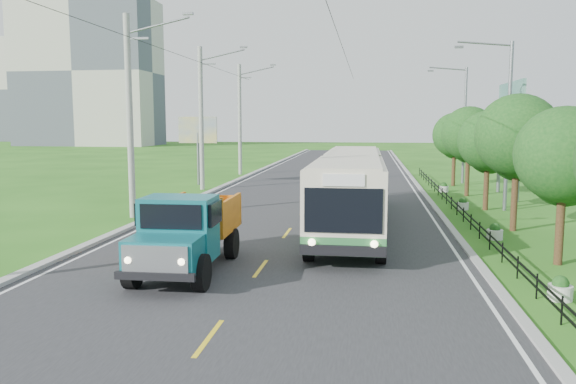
% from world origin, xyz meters
% --- Properties ---
extents(ground, '(240.00, 240.00, 0.00)m').
position_xyz_m(ground, '(0.00, 0.00, 0.00)').
color(ground, '#245A15').
rests_on(ground, ground).
extents(road, '(14.00, 120.00, 0.02)m').
position_xyz_m(road, '(0.00, 20.00, 0.01)').
color(road, '#28282B').
rests_on(road, ground).
extents(curb_left, '(0.40, 120.00, 0.15)m').
position_xyz_m(curb_left, '(-7.20, 20.00, 0.07)').
color(curb_left, '#9E9E99').
rests_on(curb_left, ground).
extents(curb_right, '(0.30, 120.00, 0.10)m').
position_xyz_m(curb_right, '(7.15, 20.00, 0.05)').
color(curb_right, '#9E9E99').
rests_on(curb_right, ground).
extents(edge_line_left, '(0.12, 120.00, 0.00)m').
position_xyz_m(edge_line_left, '(-6.65, 20.00, 0.02)').
color(edge_line_left, silver).
rests_on(edge_line_left, road).
extents(edge_line_right, '(0.12, 120.00, 0.00)m').
position_xyz_m(edge_line_right, '(6.65, 20.00, 0.02)').
color(edge_line_right, silver).
rests_on(edge_line_right, road).
extents(centre_dash, '(0.12, 2.20, 0.00)m').
position_xyz_m(centre_dash, '(0.00, 0.00, 0.02)').
color(centre_dash, yellow).
rests_on(centre_dash, road).
extents(railing_right, '(0.04, 40.00, 0.60)m').
position_xyz_m(railing_right, '(8.00, 14.00, 0.30)').
color(railing_right, black).
rests_on(railing_right, ground).
extents(pole_near, '(3.51, 0.32, 10.00)m').
position_xyz_m(pole_near, '(-8.26, 9.00, 5.09)').
color(pole_near, gray).
rests_on(pole_near, ground).
extents(pole_mid, '(3.51, 0.32, 10.00)m').
position_xyz_m(pole_mid, '(-8.26, 21.00, 5.09)').
color(pole_mid, gray).
rests_on(pole_mid, ground).
extents(pole_far, '(3.51, 0.32, 10.00)m').
position_xyz_m(pole_far, '(-8.26, 33.00, 5.09)').
color(pole_far, gray).
rests_on(pole_far, ground).
extents(tree_second, '(3.18, 3.26, 5.30)m').
position_xyz_m(tree_second, '(9.86, 2.14, 3.52)').
color(tree_second, '#382314').
rests_on(tree_second, ground).
extents(tree_third, '(3.60, 3.62, 6.00)m').
position_xyz_m(tree_third, '(9.86, 8.14, 3.99)').
color(tree_third, '#382314').
rests_on(tree_third, ground).
extents(tree_fourth, '(3.24, 3.31, 5.40)m').
position_xyz_m(tree_fourth, '(9.86, 14.14, 3.59)').
color(tree_fourth, '#382314').
rests_on(tree_fourth, ground).
extents(tree_fifth, '(3.48, 3.52, 5.80)m').
position_xyz_m(tree_fifth, '(9.86, 20.14, 3.85)').
color(tree_fifth, '#382314').
rests_on(tree_fifth, ground).
extents(tree_back, '(3.30, 3.36, 5.50)m').
position_xyz_m(tree_back, '(9.86, 26.14, 3.65)').
color(tree_back, '#382314').
rests_on(tree_back, ground).
extents(streetlight_mid, '(3.02, 0.20, 9.07)m').
position_xyz_m(streetlight_mid, '(10.64, 14.00, 4.90)').
color(streetlight_mid, slate).
rests_on(streetlight_mid, ground).
extents(streetlight_far, '(3.02, 0.20, 9.07)m').
position_xyz_m(streetlight_far, '(10.64, 28.00, 4.90)').
color(streetlight_far, slate).
rests_on(streetlight_far, ground).
extents(planter_front, '(0.64, 0.64, 0.67)m').
position_xyz_m(planter_front, '(8.60, -2.00, 0.29)').
color(planter_front, silver).
rests_on(planter_front, ground).
extents(planter_near, '(0.64, 0.64, 0.67)m').
position_xyz_m(planter_near, '(8.60, 6.00, 0.29)').
color(planter_near, silver).
rests_on(planter_near, ground).
extents(planter_mid, '(0.64, 0.64, 0.67)m').
position_xyz_m(planter_mid, '(8.60, 14.00, 0.29)').
color(planter_mid, silver).
rests_on(planter_mid, ground).
extents(planter_far, '(0.64, 0.64, 0.67)m').
position_xyz_m(planter_far, '(8.60, 22.00, 0.29)').
color(planter_far, silver).
rests_on(planter_far, ground).
extents(billboard_left, '(3.00, 0.20, 5.20)m').
position_xyz_m(billboard_left, '(-9.50, 24.00, 3.87)').
color(billboard_left, slate).
rests_on(billboard_left, ground).
extents(billboard_right, '(0.24, 6.00, 7.30)m').
position_xyz_m(billboard_right, '(12.30, 20.00, 5.34)').
color(billboard_right, slate).
rests_on(billboard_right, ground).
extents(apartment_near, '(28.00, 14.00, 30.00)m').
position_xyz_m(apartment_near, '(-55.00, 95.00, 15.00)').
color(apartment_near, '#B7B2A3').
rests_on(apartment_near, ground).
extents(apartment_far, '(24.00, 14.00, 26.00)m').
position_xyz_m(apartment_far, '(-80.00, 120.00, 13.00)').
color(apartment_far, '#B7B2A3').
rests_on(apartment_far, ground).
extents(bus, '(2.82, 16.86, 3.25)m').
position_xyz_m(bus, '(2.66, 8.17, 1.96)').
color(bus, '#2E743B').
rests_on(bus, ground).
extents(dump_truck, '(2.47, 6.05, 2.52)m').
position_xyz_m(dump_truck, '(-2.26, -0.54, 1.43)').
color(dump_truck, '#12646C').
rests_on(dump_truck, ground).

